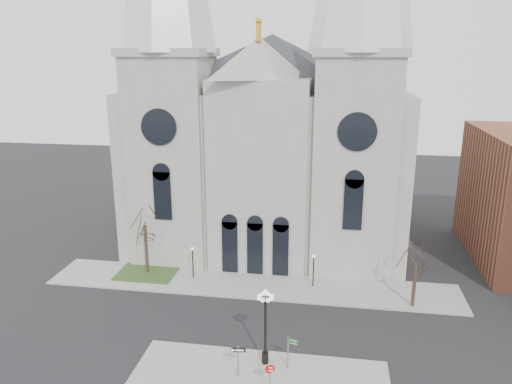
# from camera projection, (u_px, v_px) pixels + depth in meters

# --- Properties ---
(ground) EXTENTS (160.00, 160.00, 0.00)m
(ground) POSITION_uv_depth(u_px,v_px,m) (227.00, 349.00, 38.43)
(ground) COLOR black
(ground) RESTS_ON ground
(sidewalk_far) EXTENTS (40.00, 6.00, 0.14)m
(sidewalk_far) POSITION_uv_depth(u_px,v_px,m) (251.00, 284.00, 48.87)
(sidewalk_far) COLOR gray
(sidewalk_far) RESTS_ON ground
(grass_patch) EXTENTS (6.00, 5.00, 0.18)m
(grass_patch) POSITION_uv_depth(u_px,v_px,m) (148.00, 272.00, 51.48)
(grass_patch) COLOR #2D4D21
(grass_patch) RESTS_ON ground
(cathedral) EXTENTS (33.00, 26.66, 54.00)m
(cathedral) POSITION_uv_depth(u_px,v_px,m) (269.00, 85.00, 55.14)
(cathedral) COLOR gray
(cathedral) RESTS_ON ground
(tree_left) EXTENTS (3.20, 3.20, 7.50)m
(tree_left) POSITION_uv_depth(u_px,v_px,m) (145.00, 222.00, 49.99)
(tree_left) COLOR black
(tree_left) RESTS_ON ground
(tree_right) EXTENTS (3.20, 3.20, 6.00)m
(tree_right) POSITION_uv_depth(u_px,v_px,m) (416.00, 261.00, 43.49)
(tree_right) COLOR black
(tree_right) RESTS_ON ground
(ped_lamp_left) EXTENTS (0.32, 0.32, 3.26)m
(ped_lamp_left) POSITION_uv_depth(u_px,v_px,m) (193.00, 257.00, 49.64)
(ped_lamp_left) COLOR black
(ped_lamp_left) RESTS_ON sidewalk_far
(ped_lamp_right) EXTENTS (0.32, 0.32, 3.26)m
(ped_lamp_right) POSITION_uv_depth(u_px,v_px,m) (314.00, 265.00, 47.82)
(ped_lamp_right) COLOR black
(ped_lamp_right) RESTS_ON sidewalk_far
(stop_sign) EXTENTS (0.79, 0.12, 2.20)m
(stop_sign) POSITION_uv_depth(u_px,v_px,m) (270.00, 371.00, 32.89)
(stop_sign) COLOR slate
(stop_sign) RESTS_ON sidewalk_near
(globe_lamp) EXTENTS (1.57, 1.57, 5.88)m
(globe_lamp) POSITION_uv_depth(u_px,v_px,m) (265.00, 318.00, 35.45)
(globe_lamp) COLOR black
(globe_lamp) RESTS_ON sidewalk_near
(one_way_sign) EXTENTS (1.05, 0.18, 2.40)m
(one_way_sign) POSITION_uv_depth(u_px,v_px,m) (238.00, 356.00, 34.52)
(one_way_sign) COLOR slate
(one_way_sign) RESTS_ON sidewalk_near
(street_name_sign) EXTENTS (0.78, 0.25, 2.50)m
(street_name_sign) POSITION_uv_depth(u_px,v_px,m) (289.00, 350.00, 35.47)
(street_name_sign) COLOR slate
(street_name_sign) RESTS_ON sidewalk_near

